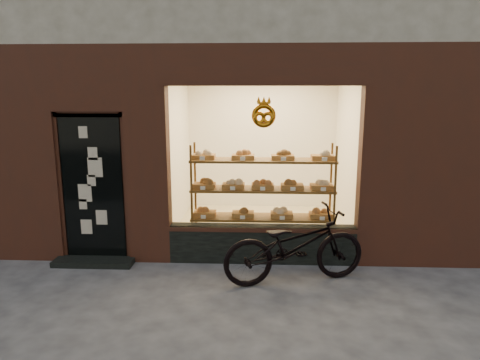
{
  "coord_description": "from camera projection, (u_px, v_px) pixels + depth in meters",
  "views": [
    {
      "loc": [
        0.39,
        -3.86,
        2.45
      ],
      "look_at": [
        0.13,
        2.0,
        1.26
      ],
      "focal_mm": 32.0,
      "sensor_mm": 36.0,
      "label": 1
    }
  ],
  "objects": [
    {
      "name": "ground",
      "position": [
        218.0,
        342.0,
        4.29
      ],
      "size": [
        90.0,
        90.0,
        0.0
      ],
      "primitive_type": "plane",
      "color": "#3D3D40"
    },
    {
      "name": "display_shelf",
      "position": [
        262.0,
        198.0,
        6.59
      ],
      "size": [
        2.2,
        0.45,
        1.7
      ],
      "color": "brown",
      "rests_on": "ground"
    },
    {
      "name": "bicycle",
      "position": [
        295.0,
        246.0,
        5.57
      ],
      "size": [
        2.01,
        1.14,
        1.0
      ],
      "primitive_type": "imported",
      "rotation": [
        0.0,
        0.0,
        1.84
      ],
      "color": "black",
      "rests_on": "ground"
    }
  ]
}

